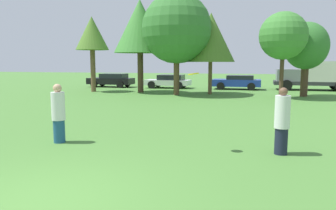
{
  "coord_description": "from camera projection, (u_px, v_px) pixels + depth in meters",
  "views": [
    {
      "loc": [
        3.27,
        -4.41,
        2.3
      ],
      "look_at": [
        1.13,
        4.42,
        1.08
      ],
      "focal_mm": 34.61,
      "sensor_mm": 36.0,
      "label": 1
    }
  ],
  "objects": [
    {
      "name": "person_catcher",
      "position": [
        282.0,
        121.0,
        8.01
      ],
      "size": [
        0.37,
        0.37,
        1.68
      ],
      "rotation": [
        0.0,
        0.0,
        -3.1
      ],
      "color": "#191E33",
      "rests_on": "ground"
    },
    {
      "name": "ground_plane",
      "position": [
        38.0,
        203.0,
        5.32
      ],
      "size": [
        120.0,
        120.0,
        0.0
      ],
      "primitive_type": "plane",
      "color": "#477A33"
    },
    {
      "name": "tree_1",
      "position": [
        140.0,
        27.0,
        23.93
      ],
      "size": [
        3.9,
        3.9,
        6.86
      ],
      "color": "#473323",
      "rests_on": "ground"
    },
    {
      "name": "tree_3",
      "position": [
        211.0,
        38.0,
        22.71
      ],
      "size": [
        3.41,
        3.41,
        5.7
      ],
      "color": "brown",
      "rests_on": "ground"
    },
    {
      "name": "person_thrower",
      "position": [
        58.0,
        114.0,
        9.19
      ],
      "size": [
        0.38,
        0.38,
        1.68
      ],
      "rotation": [
        0.0,
        0.0,
        0.04
      ],
      "color": "navy",
      "rests_on": "ground"
    },
    {
      "name": "delivery_truck_grey",
      "position": [
        317.0,
        75.0,
        26.24
      ],
      "size": [
        6.38,
        2.5,
        2.34
      ],
      "rotation": [
        0.0,
        0.0,
        3.12
      ],
      "color": "#2D2D33",
      "rests_on": "ground"
    },
    {
      "name": "parked_car_white",
      "position": [
        169.0,
        81.0,
        28.54
      ],
      "size": [
        3.97,
        2.17,
        1.17
      ],
      "rotation": [
        0.0,
        0.0,
        3.12
      ],
      "color": "silver",
      "rests_on": "ground"
    },
    {
      "name": "tree_4",
      "position": [
        283.0,
        36.0,
        19.82
      ],
      "size": [
        2.93,
        2.93,
        5.35
      ],
      "color": "#473323",
      "rests_on": "ground"
    },
    {
      "name": "parked_car_blue",
      "position": [
        237.0,
        82.0,
        27.19
      ],
      "size": [
        4.01,
        2.08,
        1.19
      ],
      "rotation": [
        0.0,
        0.0,
        3.12
      ],
      "color": "#1E389E",
      "rests_on": "ground"
    },
    {
      "name": "parked_car_black",
      "position": [
        112.0,
        80.0,
        29.73
      ],
      "size": [
        4.18,
        1.96,
        1.23
      ],
      "rotation": [
        0.0,
        0.0,
        3.12
      ],
      "color": "black",
      "rests_on": "ground"
    },
    {
      "name": "tree_0",
      "position": [
        92.0,
        34.0,
        24.58
      ],
      "size": [
        2.51,
        2.51,
        5.72
      ],
      "color": "brown",
      "rests_on": "ground"
    },
    {
      "name": "tree_2",
      "position": [
        177.0,
        29.0,
        22.11
      ],
      "size": [
        4.78,
        4.78,
        6.95
      ],
      "color": "brown",
      "rests_on": "ground"
    },
    {
      "name": "tree_5",
      "position": [
        306.0,
        47.0,
        21.24
      ],
      "size": [
        2.86,
        2.86,
        4.89
      ],
      "color": "#473323",
      "rests_on": "ground"
    },
    {
      "name": "frisbee",
      "position": [
        194.0,
        74.0,
        8.13
      ],
      "size": [
        0.28,
        0.28,
        0.08
      ],
      "color": "yellow"
    }
  ]
}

